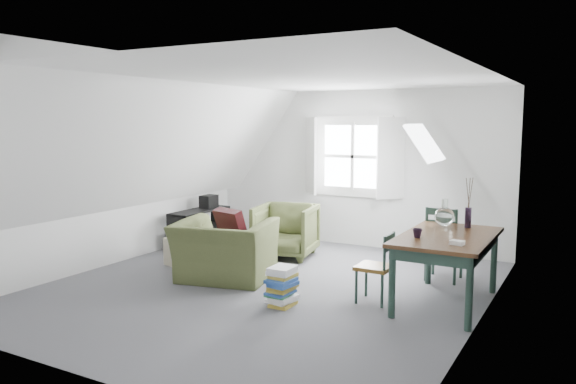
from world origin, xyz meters
The scene contains 24 objects.
floor centered at (0.00, 0.00, 0.00)m, with size 5.50×5.50×0.00m, color #4E4E52.
ceiling centered at (0.00, 0.00, 2.50)m, with size 5.50×5.50×0.00m, color white.
wall_back centered at (0.00, 2.75, 1.25)m, with size 5.00×5.00×0.00m, color silver.
wall_front centered at (0.00, -2.75, 1.25)m, with size 5.00×5.00×0.00m, color silver.
wall_left centered at (-2.50, 0.00, 1.25)m, with size 5.50×5.50×0.00m, color silver.
wall_right centered at (2.50, 0.00, 1.25)m, with size 5.50×5.50×0.00m, color silver.
slope_left centered at (-1.55, 0.00, 1.78)m, with size 5.50×5.50×0.00m, color white.
slope_right centered at (1.55, 0.00, 1.78)m, with size 5.50×5.50×0.00m, color white.
dormer_window centered at (0.00, 2.68, 1.45)m, with size 1.71×0.35×1.30m.
skylight centered at (1.55, 1.30, 1.75)m, with size 0.55×0.75×0.04m, color white.
armchair_near centered at (-0.63, 0.05, 0.00)m, with size 1.17×1.02×0.76m, color #444C28.
armchair_far centered at (-0.56, 1.50, 0.00)m, with size 0.84×0.87×0.79m, color #444C28.
throw_pillow centered at (-0.63, 0.20, 0.67)m, with size 0.44×0.13×0.44m, color #3B1014.
ottoman centered at (-1.47, 0.44, 0.19)m, with size 0.58×0.58×0.38m, color tan.
dining_table centered at (2.07, 0.44, 0.68)m, with size 0.94×1.56×0.78m.
demijohn centered at (1.92, 0.89, 0.91)m, with size 0.23×0.23×0.32m.
vase_twigs centered at (2.17, 0.99, 0.91)m, with size 0.08×0.08×0.59m.
cup centered at (1.82, 0.14, 0.78)m, with size 0.10×0.10×0.10m, color black.
paper_box centered at (2.27, -0.01, 0.80)m, with size 0.13×0.09×0.04m, color white.
dining_chair_far centered at (1.81, 1.38, 0.50)m, with size 0.45×0.45×0.95m.
dining_chair_near centered at (1.38, 0.13, 0.41)m, with size 0.37×0.37×0.79m.
media_shelf centered at (-2.13, 1.41, 0.27)m, with size 0.39×1.16×0.59m.
electronics_box centered at (-2.13, 1.70, 0.69)m, with size 0.20×0.28×0.22m, color black.
magazine_stack centered at (0.51, -0.47, 0.21)m, with size 0.32×0.38×0.43m.
Camera 1 is at (3.48, -5.65, 2.02)m, focal length 35.00 mm.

